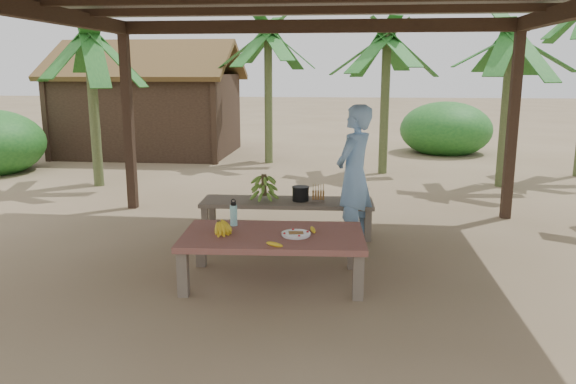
# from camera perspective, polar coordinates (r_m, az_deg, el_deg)

# --- Properties ---
(ground) EXTENTS (80.00, 80.00, 0.00)m
(ground) POSITION_cam_1_polar(r_m,az_deg,el_deg) (6.26, 1.12, -7.26)
(ground) COLOR brown
(ground) RESTS_ON ground
(pavilion) EXTENTS (6.60, 5.60, 2.95)m
(pavilion) POSITION_cam_1_polar(r_m,az_deg,el_deg) (5.93, 1.09, 18.90)
(pavilion) COLOR black
(pavilion) RESTS_ON ground
(work_table) EXTENTS (1.86, 1.11, 0.50)m
(work_table) POSITION_cam_1_polar(r_m,az_deg,el_deg) (5.62, -1.52, -4.90)
(work_table) COLOR brown
(work_table) RESTS_ON ground
(bench) EXTENTS (2.22, 0.68, 0.45)m
(bench) POSITION_cam_1_polar(r_m,az_deg,el_deg) (7.24, -0.09, -1.30)
(bench) COLOR brown
(bench) RESTS_ON ground
(ripe_banana_bunch) EXTENTS (0.27, 0.24, 0.15)m
(ripe_banana_bunch) POSITION_cam_1_polar(r_m,az_deg,el_deg) (5.62, -7.05, -3.50)
(ripe_banana_bunch) COLOR yellow
(ripe_banana_bunch) RESTS_ON work_table
(plate) EXTENTS (0.29, 0.29, 0.04)m
(plate) POSITION_cam_1_polar(r_m,az_deg,el_deg) (5.52, 0.82, -4.32)
(plate) COLOR white
(plate) RESTS_ON work_table
(loose_banana_front) EXTENTS (0.17, 0.06, 0.04)m
(loose_banana_front) POSITION_cam_1_polar(r_m,az_deg,el_deg) (5.19, -1.38, -5.34)
(loose_banana_front) COLOR yellow
(loose_banana_front) RESTS_ON work_table
(loose_banana_side) EXTENTS (0.09, 0.16, 0.04)m
(loose_banana_side) POSITION_cam_1_polar(r_m,az_deg,el_deg) (5.66, 2.55, -3.85)
(loose_banana_side) COLOR yellow
(loose_banana_side) RESTS_ON work_table
(water_flask) EXTENTS (0.08, 0.08, 0.29)m
(water_flask) POSITION_cam_1_polar(r_m,az_deg,el_deg) (5.89, -5.55, -2.28)
(water_flask) COLOR #43D3D0
(water_flask) RESTS_ON work_table
(green_banana_stalk) EXTENTS (0.32, 0.32, 0.36)m
(green_banana_stalk) POSITION_cam_1_polar(r_m,az_deg,el_deg) (7.22, -2.45, 0.54)
(green_banana_stalk) COLOR #598C2D
(green_banana_stalk) RESTS_ON bench
(cooking_pot) EXTENTS (0.21, 0.21, 0.18)m
(cooking_pot) POSITION_cam_1_polar(r_m,az_deg,el_deg) (7.20, 1.29, -0.20)
(cooking_pot) COLOR black
(cooking_pot) RESTS_ON bench
(skewer_rack) EXTENTS (0.18, 0.09, 0.24)m
(skewer_rack) POSITION_cam_1_polar(r_m,az_deg,el_deg) (7.14, 3.10, -0.08)
(skewer_rack) COLOR #A57F47
(skewer_rack) RESTS_ON bench
(woman) EXTENTS (0.65, 0.74, 1.70)m
(woman) POSITION_cam_1_polar(r_m,az_deg,el_deg) (6.86, 6.74, 1.73)
(woman) COLOR #73A2DA
(woman) RESTS_ON ground
(hut) EXTENTS (4.40, 3.43, 2.85)m
(hut) POSITION_cam_1_polar(r_m,az_deg,el_deg) (14.80, -13.75, 8.06)
(hut) COLOR black
(hut) RESTS_ON ground
(banana_plant_ne) EXTENTS (1.80, 1.80, 2.95)m
(banana_plant_ne) POSITION_cam_1_polar(r_m,az_deg,el_deg) (10.89, 21.70, 13.36)
(banana_plant_ne) COLOR #596638
(banana_plant_ne) RESTS_ON ground
(banana_plant_n) EXTENTS (1.80, 1.80, 3.00)m
(banana_plant_n) POSITION_cam_1_polar(r_m,az_deg,el_deg) (11.68, 10.00, 14.15)
(banana_plant_n) COLOR #596638
(banana_plant_n) RESTS_ON ground
(banana_plant_nw) EXTENTS (1.80, 1.80, 3.16)m
(banana_plant_nw) POSITION_cam_1_polar(r_m,az_deg,el_deg) (12.89, -2.04, 14.82)
(banana_plant_nw) COLOR #596638
(banana_plant_nw) RESTS_ON ground
(banana_plant_w) EXTENTS (1.80, 1.80, 2.92)m
(banana_plant_w) POSITION_cam_1_polar(r_m,az_deg,el_deg) (10.81, -19.51, 13.41)
(banana_plant_w) COLOR #596638
(banana_plant_w) RESTS_ON ground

